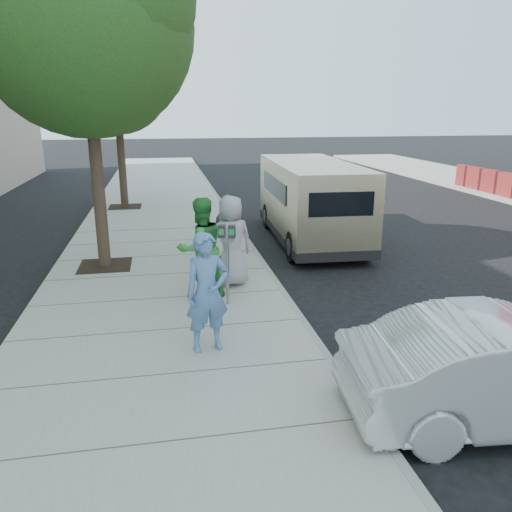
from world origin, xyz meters
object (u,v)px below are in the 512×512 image
tree_near (85,17)px  person_striped_polo (228,228)px  parking_meter (227,247)px  person_gray_shirt (231,241)px  person_green_shirt (201,249)px  person_officer (207,293)px  van (310,200)px  tree_far (117,75)px

tree_near → person_striped_polo: size_ratio=4.65×
parking_meter → person_striped_polo: person_striped_polo is taller
person_gray_shirt → person_striped_polo: size_ratio=1.17×
parking_meter → person_green_shirt: 0.64m
parking_meter → person_gray_shirt: person_gray_shirt is taller
person_officer → person_striped_polo: bearing=66.6°
van → person_officer: van is taller
tree_far → person_gray_shirt: (2.72, -9.47, -3.79)m
person_officer → parking_meter: bearing=61.3°
person_green_shirt → person_gray_shirt: 0.92m
tree_far → parking_meter: size_ratio=4.22×
parking_meter → van: 5.79m
van → person_green_shirt: (-3.51, -4.46, -0.07)m
van → person_green_shirt: van is taller
person_officer → person_striped_polo: (0.95, 4.67, -0.11)m
person_officer → person_green_shirt: size_ratio=0.93×
tree_near → parking_meter: (2.50, -2.94, -4.28)m
tree_far → person_striped_polo: tree_far is taller
person_officer → tree_near: bearing=100.5°
person_gray_shirt → person_officer: bearing=60.0°
tree_far → person_striped_polo: 9.09m
tree_near → person_striped_polo: tree_near is taller
person_officer → person_green_shirt: person_green_shirt is taller
tree_far → parking_meter: 11.42m
person_striped_polo → parking_meter: bearing=52.5°
person_officer → person_striped_polo: size_ratio=1.14×
tree_near → van: bearing=19.5°
tree_far → person_officer: 13.06m
tree_near → person_green_shirt: 5.46m
tree_near → person_green_shirt: tree_near is taller
tree_far → person_green_shirt: bearing=-78.5°
van → person_striped_polo: bearing=-140.0°
tree_near → person_green_shirt: bearing=-50.7°
person_green_shirt → person_gray_shirt: person_green_shirt is taller
parking_meter → person_officer: size_ratio=0.83×
parking_meter → person_striped_polo: bearing=97.3°
tree_near → van: tree_near is taller
tree_near → person_gray_shirt: tree_near is taller
tree_near → person_officer: (1.96, -4.73, -4.47)m
person_striped_polo → tree_far: bearing=-98.7°
parking_meter → person_green_shirt: size_ratio=0.78×
tree_far → person_officer: (1.96, -12.33, -3.81)m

